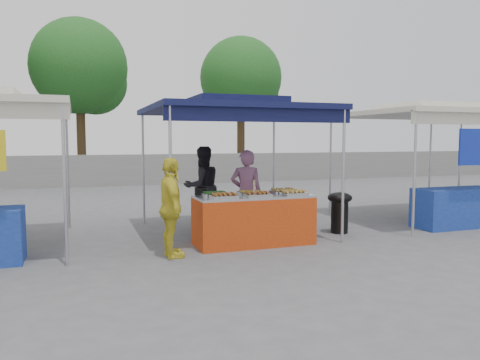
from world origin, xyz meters
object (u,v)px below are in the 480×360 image
object	(u,v)px
vendor_woman	(246,193)
helper_man	(202,187)
cooking_pot	(201,191)
customer_person	(171,208)
vendor_table	(254,220)
wok_burner	(340,209)

from	to	relation	value
vendor_woman	helper_man	distance (m)	1.28
cooking_pot	vendor_woman	bearing A→B (deg)	20.81
customer_person	helper_man	bearing A→B (deg)	-26.87
vendor_table	helper_man	xyz separation A→B (m)	(-0.40, 1.89, 0.40)
cooking_pot	customer_person	bearing A→B (deg)	-130.82
wok_burner	vendor_woman	world-z (taller)	vendor_woman
cooking_pot	wok_burner	xyz separation A→B (m)	(2.74, 0.01, -0.45)
cooking_pot	vendor_woman	distance (m)	1.04
vendor_table	cooking_pot	xyz separation A→B (m)	(-0.83, 0.36, 0.49)
helper_man	customer_person	size ratio (longest dim) A/B	1.08
cooking_pot	wok_burner	size ratio (longest dim) A/B	0.28
vendor_woman	customer_person	bearing A→B (deg)	53.93
vendor_woman	vendor_table	bearing A→B (deg)	98.74
cooking_pot	customer_person	distance (m)	1.03
vendor_table	customer_person	bearing A→B (deg)	-164.54
wok_burner	cooking_pot	bearing A→B (deg)	-165.36
vendor_woman	helper_man	bearing A→B (deg)	-46.30
vendor_table	customer_person	distance (m)	1.59
cooking_pot	wok_burner	distance (m)	2.78
vendor_woman	helper_man	xyz separation A→B (m)	(-0.53, 1.16, 0.03)
wok_burner	helper_man	world-z (taller)	helper_man
customer_person	vendor_woman	bearing A→B (deg)	-56.44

